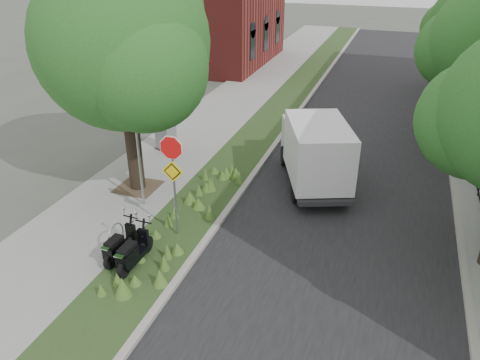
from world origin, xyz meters
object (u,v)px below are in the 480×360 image
(sign_assembly, at_px, (172,166))
(utility_cabinet, at_px, (166,136))
(scooter_far, at_px, (132,256))
(box_truck, at_px, (315,149))
(scooter_near, at_px, (118,249))

(sign_assembly, xyz_separation_m, utility_cabinet, (-3.17, 5.53, -1.62))
(scooter_far, height_order, box_truck, box_truck)
(scooter_near, height_order, box_truck, box_truck)
(utility_cabinet, bearing_deg, sign_assembly, -60.18)
(sign_assembly, height_order, scooter_far, sign_assembly)
(box_truck, bearing_deg, sign_assembly, -123.57)
(sign_assembly, bearing_deg, scooter_far, -102.14)
(sign_assembly, height_order, utility_cabinet, sign_assembly)
(sign_assembly, relative_size, utility_cabinet, 2.65)
(scooter_far, bearing_deg, scooter_near, 160.38)
(sign_assembly, xyz_separation_m, box_truck, (3.10, 4.68, -0.97))
(sign_assembly, xyz_separation_m, scooter_near, (-0.91, -1.66, -1.84))
(scooter_far, relative_size, utility_cabinet, 1.35)
(scooter_far, height_order, utility_cabinet, utility_cabinet)
(sign_assembly, bearing_deg, scooter_near, -118.75)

